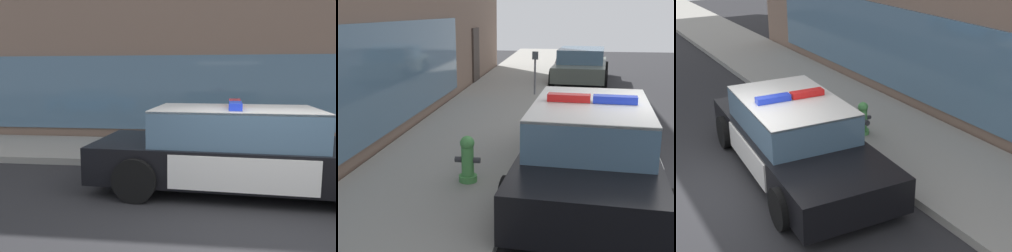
% 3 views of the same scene
% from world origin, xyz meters
% --- Properties ---
extents(ground, '(48.00, 48.00, 0.00)m').
position_xyz_m(ground, '(0.00, 0.00, 0.00)').
color(ground, '#262628').
extents(sidewalk, '(48.00, 2.71, 0.15)m').
position_xyz_m(sidewalk, '(0.00, 3.86, 0.07)').
color(sidewalk, gray).
rests_on(sidewalk, ground).
extents(police_cruiser, '(5.18, 2.35, 1.49)m').
position_xyz_m(police_cruiser, '(-0.23, 1.39, 0.68)').
color(police_cruiser, black).
rests_on(police_cruiser, ground).
extents(fire_hydrant, '(0.34, 0.39, 0.73)m').
position_xyz_m(fire_hydrant, '(-0.69, 3.23, 0.50)').
color(fire_hydrant, '#4C994C').
rests_on(fire_hydrant, sidewalk).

